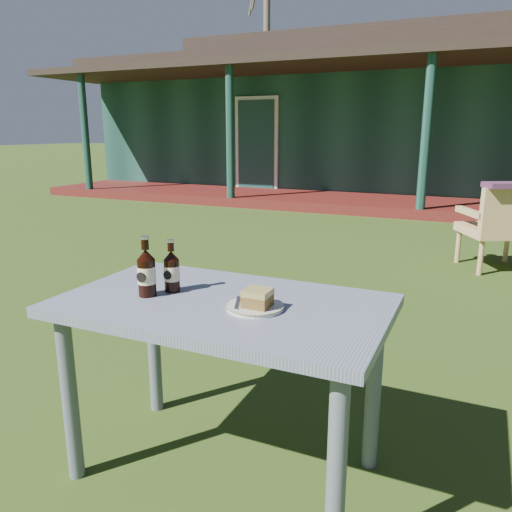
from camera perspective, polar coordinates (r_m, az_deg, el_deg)
The scene contains 11 objects.
ground at distance 3.50m, azimuth 8.89°, elevation -8.30°, with size 80.00×80.00×0.00m, color #334916.
pavilion at distance 12.55m, azimuth 21.23°, elevation 14.51°, with size 15.80×8.30×3.45m.
tree_left at distance 22.78m, azimuth 1.24°, elevation 24.07°, with size 0.28×0.28×10.50m, color brown.
cafe_table at distance 1.88m, azimuth -3.80°, elevation -8.01°, with size 1.20×0.70×0.72m.
plate at distance 1.76m, azimuth -0.10°, elevation -5.79°, with size 0.20×0.20×0.01m.
cake_slice at distance 1.73m, azimuth 0.17°, elevation -4.80°, with size 0.09×0.09×0.06m.
fork at distance 1.77m, azimuth -2.15°, elevation -5.35°, with size 0.01×0.14×0.00m, color silver.
cola_bottle_near at distance 1.95m, azimuth -9.61°, elevation -1.68°, with size 0.06×0.06×0.20m.
cola_bottle_far at distance 1.91m, azimuth -12.41°, elevation -1.82°, with size 0.07×0.07×0.23m.
bottle_cap at distance 1.90m, azimuth -1.26°, elevation -4.37°, with size 0.03×0.03×0.01m, color silver.
armchair_left at distance 5.32m, azimuth 26.32°, elevation 3.34°, with size 0.80×0.79×0.82m.
Camera 1 is at (0.83, -3.13, 1.33)m, focal length 35.00 mm.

